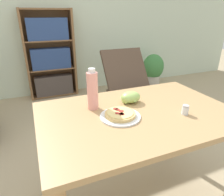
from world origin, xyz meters
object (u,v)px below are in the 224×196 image
(bookshelf, at_px, (51,57))
(salt_shaker, at_px, (185,110))
(grape_bunch, at_px, (130,97))
(drink_bottle, at_px, (93,90))
(pizza_on_plate, at_px, (120,115))
(potted_plant_floor, at_px, (153,70))
(lounge_chair_far, at_px, (130,92))

(bookshelf, bearing_deg, salt_shaker, -78.59)
(grape_bunch, bearing_deg, drink_bottle, 178.15)
(pizza_on_plate, relative_size, bookshelf, 0.17)
(pizza_on_plate, relative_size, salt_shaker, 4.05)
(potted_plant_floor, bearing_deg, drink_bottle, -132.09)
(drink_bottle, bearing_deg, lounge_chair_far, 53.31)
(grape_bunch, relative_size, bookshelf, 0.10)
(pizza_on_plate, distance_m, bookshelf, 2.54)
(salt_shaker, bearing_deg, bookshelf, 101.41)
(grape_bunch, distance_m, salt_shaker, 0.38)
(bookshelf, bearing_deg, drink_bottle, -89.52)
(drink_bottle, xyz_separation_m, bookshelf, (-0.02, 2.35, -0.22))
(pizza_on_plate, xyz_separation_m, potted_plant_floor, (1.76, 2.26, -0.45))
(drink_bottle, relative_size, lounge_chair_far, 0.32)
(grape_bunch, distance_m, drink_bottle, 0.29)
(bookshelf, distance_m, potted_plant_floor, 1.94)
(drink_bottle, relative_size, salt_shaker, 4.43)
(potted_plant_floor, bearing_deg, grape_bunch, -127.46)
(grape_bunch, relative_size, lounge_chair_far, 0.16)
(grape_bunch, bearing_deg, salt_shaker, -51.33)
(salt_shaker, bearing_deg, potted_plant_floor, 60.32)
(grape_bunch, xyz_separation_m, salt_shaker, (0.24, -0.30, -0.01))
(salt_shaker, height_order, potted_plant_floor, salt_shaker)
(drink_bottle, height_order, bookshelf, bookshelf)
(lounge_chair_far, distance_m, potted_plant_floor, 1.21)
(pizza_on_plate, relative_size, grape_bunch, 1.76)
(grape_bunch, relative_size, drink_bottle, 0.52)
(pizza_on_plate, height_order, salt_shaker, salt_shaker)
(salt_shaker, bearing_deg, lounge_chair_far, 74.54)
(pizza_on_plate, height_order, drink_bottle, drink_bottle)
(pizza_on_plate, bearing_deg, potted_plant_floor, 52.15)
(lounge_chair_far, height_order, potted_plant_floor, lounge_chair_far)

